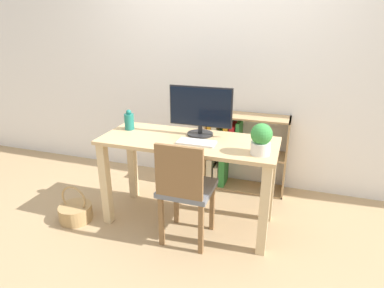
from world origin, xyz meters
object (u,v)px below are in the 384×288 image
at_px(monitor, 200,109).
at_px(bookshelf, 231,151).
at_px(keyboard, 196,142).
at_px(vase, 129,121).
at_px(basket, 76,212).
at_px(chair, 185,188).
at_px(potted_plant, 261,139).

bearing_deg(monitor, bookshelf, 76.32).
height_order(keyboard, vase, vase).
bearing_deg(basket, bookshelf, 42.53).
bearing_deg(monitor, vase, -174.93).
relative_size(vase, chair, 0.21).
relative_size(monitor, basket, 1.59).
height_order(potted_plant, bookshelf, potted_plant).
distance_m(vase, potted_plant, 1.20).
bearing_deg(chair, potted_plant, 19.98).
bearing_deg(bookshelf, monitor, -103.68).
bearing_deg(monitor, basket, -156.31).
bearing_deg(basket, chair, 1.46).
height_order(vase, potted_plant, potted_plant).
height_order(keyboard, bookshelf, bookshelf).
distance_m(vase, bookshelf, 1.14).
height_order(vase, bookshelf, vase).
bearing_deg(chair, monitor, 95.29).
xyz_separation_m(chair, basket, (-1.04, -0.03, -0.41)).
distance_m(monitor, vase, 0.66).
bearing_deg(chair, basket, -174.52).
height_order(monitor, chair, monitor).
xyz_separation_m(vase, potted_plant, (1.18, -0.22, 0.04)).
bearing_deg(bookshelf, potted_plant, -67.06).
height_order(keyboard, potted_plant, potted_plant).
bearing_deg(bookshelf, basket, -137.47).
distance_m(keyboard, chair, 0.37).
xyz_separation_m(potted_plant, chair, (-0.53, -0.15, -0.41)).
distance_m(monitor, basket, 1.45).
xyz_separation_m(potted_plant, basket, (-1.57, -0.18, -0.81)).
xyz_separation_m(monitor, vase, (-0.64, -0.06, -0.14)).
distance_m(monitor, keyboard, 0.30).
bearing_deg(basket, vase, 45.62).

